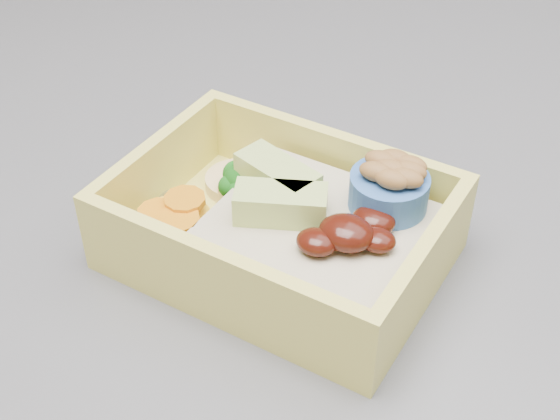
% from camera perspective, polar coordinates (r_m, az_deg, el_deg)
% --- Properties ---
extents(bento_box, '(0.18, 0.14, 0.06)m').
position_cam_1_polar(bento_box, '(0.41, 0.81, -1.27)').
color(bento_box, '#E1D65D').
rests_on(bento_box, island).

